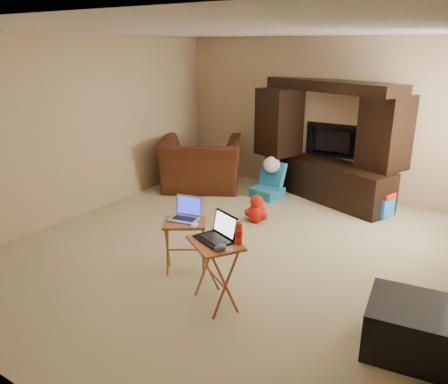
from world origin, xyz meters
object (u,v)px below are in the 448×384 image
Objects in this scene: entertainment_center at (328,141)px; water_bottle at (239,234)px; television at (332,141)px; mouse_right at (220,247)px; laptop_left at (184,210)px; child_rocker at (268,180)px; laptop_right at (213,228)px; mouse_left at (195,225)px; tray_table_right at (216,273)px; recliner at (201,164)px; push_toy at (374,201)px; ottoman at (409,327)px; tray_table_left at (185,247)px; plush_toy at (257,208)px.

water_bottle is (0.43, -3.43, -0.18)m from entertainment_center.
mouse_right is (0.36, -3.85, -0.22)m from television.
child_rocker is at bearing 86.86° from laptop_left.
laptop_right reaches higher than mouse_left.
television is at bearing 96.71° from water_bottle.
tray_table_right is at bearing -4.07° from laptop_right.
entertainment_center is 3.57m from tray_table_right.
recliner is 3.56m from laptop_right.
entertainment_center is at bearing 41.96° from child_rocker.
tray_table_right is 4.92× the size of mouse_right.
laptop_left is at bearing -71.46° from child_rocker.
mouse_left is (-0.45, 0.29, 0.28)m from tray_table_right.
push_toy is at bearing 54.32° from laptop_left.
television is at bearing 111.30° from entertainment_center.
recliner is at bearing -153.65° from push_toy.
tray_table_right is at bearing -41.11° from laptop_left.
laptop_left is 0.95m from mouse_right.
television is at bearing 167.42° from push_toy.
laptop_right reaches higher than ottoman.
television is 3.45m from tray_table_left.
push_toy is 3.09m from ottoman.
laptop_left is (-1.31, -2.80, 0.50)m from push_toy.
child_rocker is 1.71× the size of laptop_right.
recliner is 2.07× the size of tray_table_right.
tray_table_right is 0.39m from mouse_right.
entertainment_center reaches higher than ottoman.
mouse_right is 0.66× the size of water_bottle.
entertainment_center is at bearing 179.20° from push_toy.
water_bottle reaches higher than tray_table_right.
tray_table_right is at bearing -170.46° from ottoman.
water_bottle is (0.65, -0.21, 0.14)m from mouse_left.
recliner is 2.06× the size of ottoman.
recliner is 2.30× the size of tray_table_left.
laptop_right is at bearing 98.03° from recliner.
water_bottle reaches higher than laptop_left.
mouse_left reaches higher than push_toy.
child_rocker is 3.85m from ottoman.
laptop_left reaches higher than mouse_left.
entertainment_center is 6.71× the size of laptop_right.
ottoman is 1.67m from mouse_right.
entertainment_center reaches higher than plush_toy.
recliner is 2.90m from laptop_left.
entertainment_center is at bearing 97.14° from water_bottle.
mouse_right reaches higher than tray_table_right.
push_toy is at bearing 42.07° from plush_toy.
water_bottle is at bearing 36.53° from laptop_right.
laptop_left is 0.26m from mouse_left.
mouse_right is at bearing -79.55° from push_toy.
television is 1.21m from child_rocker.
television is 2.21m from recliner.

